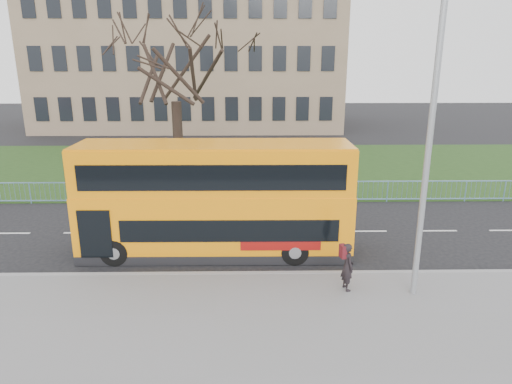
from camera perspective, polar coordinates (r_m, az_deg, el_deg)
The scene contains 10 objects.
ground at distance 17.01m, azimuth -4.18°, elevation -8.09°, with size 120.00×120.00×0.00m, color black.
pavement at distance 11.20m, azimuth -6.21°, elevation -22.25°, with size 80.00×10.50×0.12m, color slate.
kerb at distance 15.58m, azimuth -4.50°, elevation -10.22°, with size 80.00×0.20×0.14m, color gray.
grass_verge at distance 30.58m, azimuth -2.73°, elevation 3.14°, with size 80.00×15.40×0.08m, color #1D3814.
guard_railing at distance 23.01m, azimuth -3.32°, elevation -0.01°, with size 40.00×0.12×1.10m, color #6A99BD, non-canonical shape.
bare_tree at distance 25.80m, azimuth -10.05°, elevation 13.05°, with size 7.79×7.79×11.13m, color black, non-canonical shape.
civic_building at distance 50.81m, azimuth -7.99°, elevation 16.19°, with size 30.00×15.00×14.00m, color #7F6850.
yellow_bus at distance 16.61m, azimuth -5.14°, elevation -0.60°, with size 9.81×2.42×4.11m.
pedestrian at distance 14.47m, azimuth 11.35°, elevation -9.14°, with size 0.56×0.36×1.52m, color black.
street_lamp at distance 13.55m, azimuth 20.47°, elevation 6.85°, with size 1.89×0.45×8.96m.
Camera 1 is at (0.98, -15.46, 7.04)m, focal length 32.00 mm.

